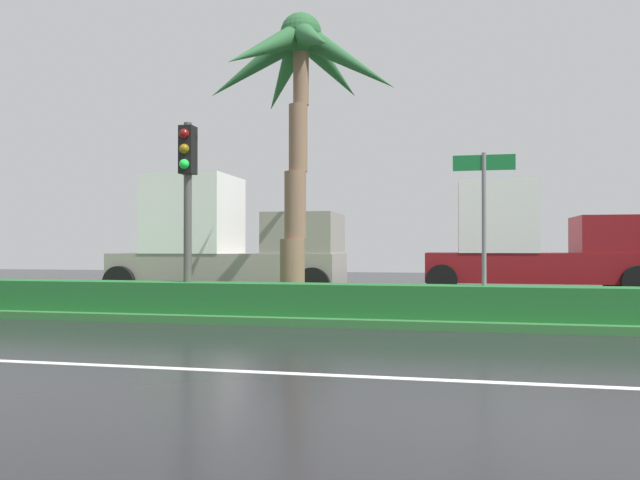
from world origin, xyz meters
The scene contains 9 objects.
ground_plane centered at (0.00, 9.00, -0.05)m, with size 90.00×42.00×0.10m, color black.
near_lane_divider_stripe centered at (0.00, 2.00, 0.00)m, with size 81.00×0.14×0.01m, color white.
median_strip centered at (0.00, 8.00, 0.07)m, with size 85.50×4.00×0.15m, color #2D6B33.
median_hedge centered at (0.00, 6.60, 0.45)m, with size 76.50×0.70×0.60m.
palm_tree_mid_left centered at (-4.55, 8.19, 5.05)m, with size 4.34×4.44×6.39m.
traffic_signal_median_left centered at (-6.47, 6.68, 2.75)m, with size 0.28×0.43×3.78m.
street_name_sign centered at (-0.74, 6.71, 2.08)m, with size 1.10×0.08×3.00m.
box_truck_lead centered at (-7.57, 11.79, 1.55)m, with size 6.40×2.64×3.46m.
box_truck_following centered at (1.01, 15.21, 1.55)m, with size 6.40×2.64×3.46m.
Camera 1 is at (-1.31, -4.91, 1.45)m, focal length 35.02 mm.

